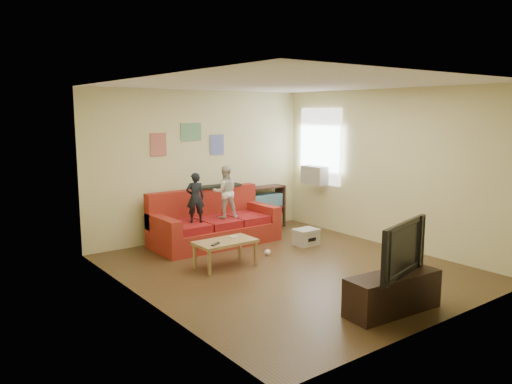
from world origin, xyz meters
TOP-DOWN VIEW (x-y plane):
  - room_shell at (0.00, 0.00)m, footprint 4.52×5.02m
  - sofa at (-0.12, 1.91)m, footprint 2.22×1.02m
  - child_a at (-0.57, 1.74)m, footprint 0.36×0.30m
  - child_b at (0.03, 1.74)m, footprint 0.54×0.48m
  - coffee_table at (-0.72, 0.61)m, footprint 0.91×0.50m
  - remote at (-0.97, 0.49)m, footprint 0.19×0.13m
  - game_controller at (-0.52, 0.66)m, footprint 0.14×0.04m
  - bookshelf at (1.24, 2.30)m, footprint 1.05×0.31m
  - window at (2.22, 1.65)m, footprint 0.04×1.08m
  - ac_unit at (2.10, 1.65)m, footprint 0.28×0.55m
  - artwork_left at (-0.85, 2.48)m, footprint 0.30×0.01m
  - artwork_center at (-0.20, 2.48)m, footprint 0.42×0.01m
  - artwork_right at (0.35, 2.48)m, footprint 0.30×0.01m
  - file_box at (1.10, 0.81)m, footprint 0.42×0.32m
  - tv_stand at (-0.10, -1.98)m, footprint 1.24×0.50m
  - television at (-0.10, -1.98)m, footprint 1.10×0.42m
  - tissue at (0.18, 0.72)m, footprint 0.11×0.11m

SIDE VIEW (x-z plane):
  - tissue at x=0.18m, z-range 0.00..0.10m
  - file_box at x=1.10m, z-range 0.00..0.29m
  - tv_stand at x=-0.10m, z-range 0.00..0.46m
  - sofa at x=-0.12m, z-range -0.16..0.82m
  - coffee_table at x=-0.72m, z-range 0.15..0.56m
  - bookshelf at x=1.24m, z-range -0.04..0.79m
  - remote at x=-0.97m, z-range 0.41..0.43m
  - game_controller at x=-0.52m, z-range 0.41..0.44m
  - television at x=-0.10m, z-range 0.46..1.09m
  - child_a at x=-0.57m, z-range 0.47..1.31m
  - child_b at x=0.03m, z-range 0.47..1.39m
  - ac_unit at x=2.10m, z-range 0.91..1.26m
  - room_shell at x=0.00m, z-range -0.01..2.71m
  - window at x=2.22m, z-range 0.90..2.38m
  - artwork_right at x=0.35m, z-range 1.51..1.89m
  - artwork_left at x=-0.85m, z-range 1.55..1.95m
  - artwork_center at x=-0.20m, z-range 1.79..2.11m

